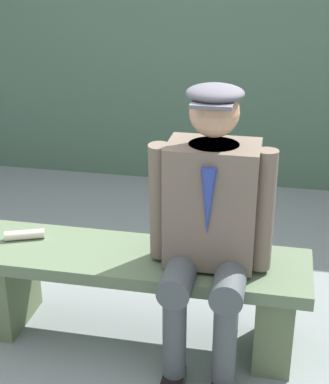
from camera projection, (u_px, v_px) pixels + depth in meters
The scene contains 5 objects.
ground_plane at pixel (137, 336), 3.11m from camera, with size 30.00×30.00×0.00m, color slate.
bench at pixel (136, 283), 2.98m from camera, with size 1.73×0.47×0.49m.
seated_man at pixel (210, 217), 2.68m from camera, with size 0.59×0.63×1.37m.
rolled_magazine at pixel (25, 235), 3.06m from camera, with size 0.05×0.05×0.20m, color beige.
stadium_wall at pixel (205, 58), 4.86m from camera, with size 12.00×0.24×2.11m, color #3F5947.
Camera 1 is at (-0.67, 2.49, 1.91)m, focal length 54.78 mm.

